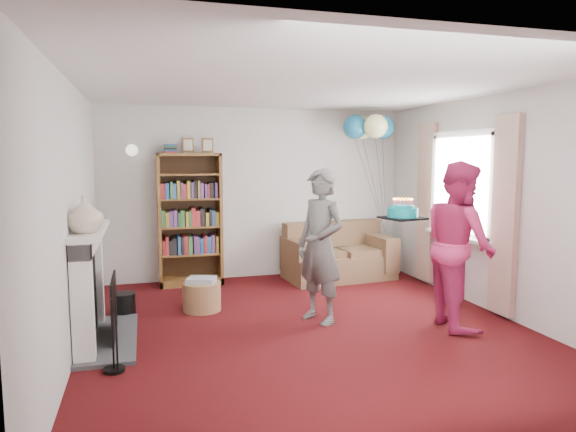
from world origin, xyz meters
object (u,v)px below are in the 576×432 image
object	(u,v)px
bookcase	(190,220)
person_striped	(320,246)
person_magenta	(459,244)
sofa	(337,257)
birthday_cake	(403,213)

from	to	relation	value
bookcase	person_striped	distance (m)	2.42
person_magenta	sofa	bearing A→B (deg)	19.22
bookcase	person_magenta	size ratio (longest dim) A/B	1.17
person_striped	sofa	bearing A→B (deg)	126.85
sofa	birthday_cake	xyz separation A→B (m)	(-0.07, -2.08, 0.88)
person_magenta	birthday_cake	size ratio (longest dim) A/B	4.45
bookcase	birthday_cake	distance (m)	3.12
bookcase	person_magenta	bearing A→B (deg)	-45.57
person_striped	birthday_cake	xyz separation A→B (m)	(0.86, -0.22, 0.36)
bookcase	person_magenta	distance (m)	3.67
sofa	birthday_cake	bearing A→B (deg)	-97.03
sofa	birthday_cake	distance (m)	2.26
sofa	bookcase	bearing A→B (deg)	168.49
bookcase	person_magenta	world-z (taller)	bookcase
sofa	person_striped	size ratio (longest dim) A/B	0.93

